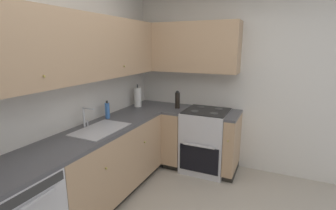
{
  "coord_description": "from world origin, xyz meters",
  "views": [
    {
      "loc": [
        -1.74,
        -0.54,
        1.79
      ],
      "look_at": [
        0.99,
        0.71,
        1.08
      ],
      "focal_mm": 26.62,
      "sensor_mm": 36.0,
      "label": 1
    }
  ],
  "objects_px": {
    "soap_bottle": "(107,110)",
    "oil_bottle": "(177,100)",
    "paper_towel_roll": "(138,97)",
    "oven_range": "(206,140)"
  },
  "relations": [
    {
      "from": "soap_bottle",
      "to": "paper_towel_roll",
      "type": "bearing_deg",
      "value": -1.61
    },
    {
      "from": "soap_bottle",
      "to": "oil_bottle",
      "type": "bearing_deg",
      "value": -35.19
    },
    {
      "from": "soap_bottle",
      "to": "oil_bottle",
      "type": "xyz_separation_m",
      "value": [
        0.86,
        -0.61,
        0.02
      ]
    },
    {
      "from": "oven_range",
      "to": "oil_bottle",
      "type": "distance_m",
      "value": 0.72
    },
    {
      "from": "oven_range",
      "to": "oil_bottle",
      "type": "height_order",
      "value": "oil_bottle"
    },
    {
      "from": "soap_bottle",
      "to": "oil_bottle",
      "type": "height_order",
      "value": "oil_bottle"
    },
    {
      "from": "soap_bottle",
      "to": "oil_bottle",
      "type": "distance_m",
      "value": 1.06
    },
    {
      "from": "oven_range",
      "to": "soap_bottle",
      "type": "xyz_separation_m",
      "value": [
        -0.88,
        1.06,
        0.54
      ]
    },
    {
      "from": "oven_range",
      "to": "paper_towel_roll",
      "type": "height_order",
      "value": "paper_towel_roll"
    },
    {
      "from": "oven_range",
      "to": "paper_towel_roll",
      "type": "bearing_deg",
      "value": 99.37
    }
  ]
}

